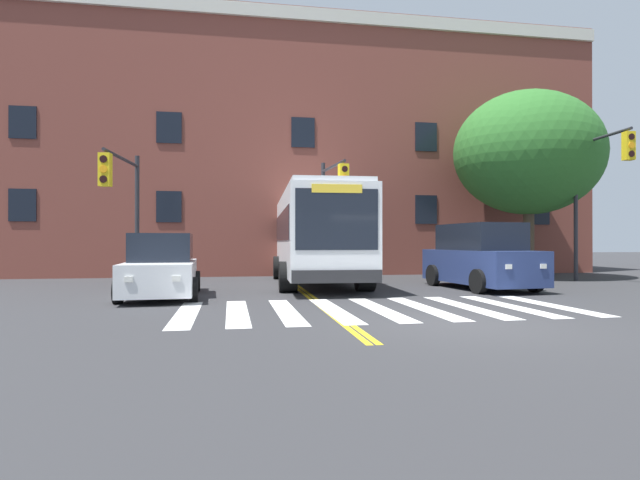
% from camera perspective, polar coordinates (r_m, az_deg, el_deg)
% --- Properties ---
extents(ground_plane, '(120.00, 120.00, 0.00)m').
position_cam_1_polar(ground_plane, '(10.23, 15.80, -9.14)').
color(ground_plane, '#303033').
extents(crosswalk, '(9.39, 4.43, 0.01)m').
position_cam_1_polar(crosswalk, '(11.99, 6.78, -7.81)').
color(crosswalk, white).
rests_on(crosswalk, ground).
extents(lane_line_yellow_inner, '(0.12, 36.00, 0.01)m').
position_cam_1_polar(lane_line_yellow_inner, '(25.54, -4.92, -3.78)').
color(lane_line_yellow_inner, gold).
rests_on(lane_line_yellow_inner, ground).
extents(lane_line_yellow_outer, '(0.12, 36.00, 0.01)m').
position_cam_1_polar(lane_line_yellow_outer, '(25.55, -4.57, -3.78)').
color(lane_line_yellow_outer, gold).
rests_on(lane_line_yellow_outer, ground).
extents(city_bus, '(3.30, 10.92, 3.46)m').
position_cam_1_polar(city_bus, '(19.14, -0.57, 0.74)').
color(city_bus, white).
rests_on(city_bus, ground).
extents(car_white_near_lane, '(2.29, 4.72, 1.83)m').
position_cam_1_polar(car_white_near_lane, '(15.16, -17.63, -3.10)').
color(car_white_near_lane, white).
rests_on(car_white_near_lane, ground).
extents(car_navy_far_lane, '(2.55, 4.90, 2.21)m').
position_cam_1_polar(car_navy_far_lane, '(17.79, 17.83, -1.95)').
color(car_navy_far_lane, navy).
rests_on(car_navy_far_lane, ground).
extents(car_silver_behind_bus, '(2.20, 4.53, 1.86)m').
position_cam_1_polar(car_silver_behind_bus, '(29.66, -4.06, -1.66)').
color(car_silver_behind_bus, '#B7BABF').
rests_on(car_silver_behind_bus, ground).
extents(traffic_light_near_corner, '(0.41, 3.23, 5.95)m').
position_cam_1_polar(traffic_light_near_corner, '(22.15, 28.97, 6.05)').
color(traffic_light_near_corner, '#28282D').
rests_on(traffic_light_near_corner, ground).
extents(traffic_light_far_corner, '(0.57, 3.48, 4.74)m').
position_cam_1_polar(traffic_light_far_corner, '(18.02, -21.51, 4.95)').
color(traffic_light_far_corner, '#28282D').
rests_on(traffic_light_far_corner, ground).
extents(traffic_light_overhead, '(0.55, 2.89, 4.83)m').
position_cam_1_polar(traffic_light_overhead, '(19.29, 1.36, 4.73)').
color(traffic_light_overhead, '#28282D').
rests_on(traffic_light_overhead, ground).
extents(street_tree_curbside_large, '(8.41, 7.85, 8.20)m').
position_cam_1_polar(street_tree_curbside_large, '(24.11, 22.74, 9.10)').
color(street_tree_curbside_large, '#4C3D2D').
rests_on(street_tree_curbside_large, ground).
extents(building_facade, '(30.26, 8.09, 12.67)m').
position_cam_1_polar(building_facade, '(27.67, -3.05, 9.66)').
color(building_facade, brown).
rests_on(building_facade, ground).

